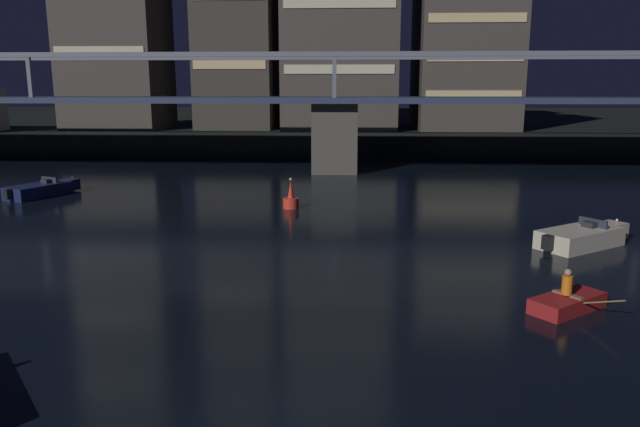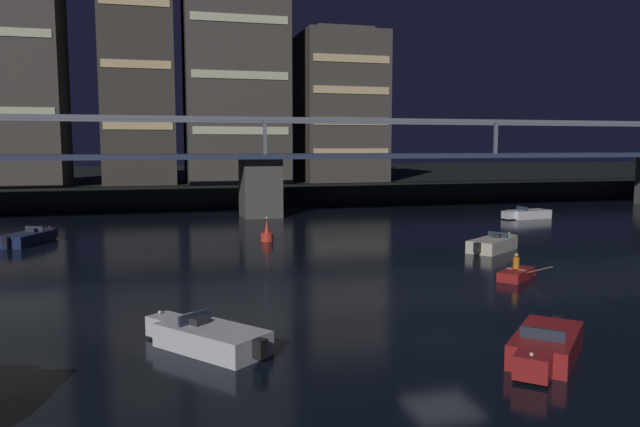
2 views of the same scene
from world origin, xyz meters
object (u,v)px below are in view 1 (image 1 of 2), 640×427
at_px(tower_east_tall, 465,41).
at_px(channel_buoy, 291,200).
at_px(river_bridge, 335,115).
at_px(dinghy_with_paddler, 567,302).
at_px(speedboat_mid_right, 583,237).
at_px(speedboat_near_right, 42,190).

xyz_separation_m(tower_east_tall, channel_buoy, (-15.80, -36.14, -11.30)).
bearing_deg(river_bridge, dinghy_with_paddler, -75.36).
bearing_deg(speedboat_mid_right, tower_east_tall, 87.09).
xyz_separation_m(speedboat_near_right, channel_buoy, (16.19, -3.04, 0.06)).
bearing_deg(river_bridge, tower_east_tall, 56.41).
xyz_separation_m(river_bridge, dinghy_with_paddler, (8.12, -31.08, -4.29)).
bearing_deg(speedboat_near_right, speedboat_mid_right, -19.79).
bearing_deg(tower_east_tall, speedboat_mid_right, -92.91).
bearing_deg(speedboat_mid_right, river_bridge, 116.34).
relative_size(river_bridge, dinghy_with_paddler, 36.60).
height_order(tower_east_tall, speedboat_near_right, tower_east_tall).
height_order(river_bridge, tower_east_tall, tower_east_tall).
bearing_deg(tower_east_tall, channel_buoy, -113.62).
distance_m(river_bridge, speedboat_mid_right, 26.19).
bearing_deg(speedboat_mid_right, dinghy_with_paddler, -113.01).
xyz_separation_m(channel_buoy, dinghy_with_paddler, (10.22, -15.58, -0.20)).
height_order(tower_east_tall, dinghy_with_paddler, tower_east_tall).
distance_m(speedboat_mid_right, channel_buoy, 15.59).
bearing_deg(channel_buoy, dinghy_with_paddler, -56.74).
relative_size(river_bridge, channel_buoy, 56.76).
bearing_deg(speedboat_near_right, river_bridge, 34.28).
height_order(tower_east_tall, speedboat_mid_right, tower_east_tall).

